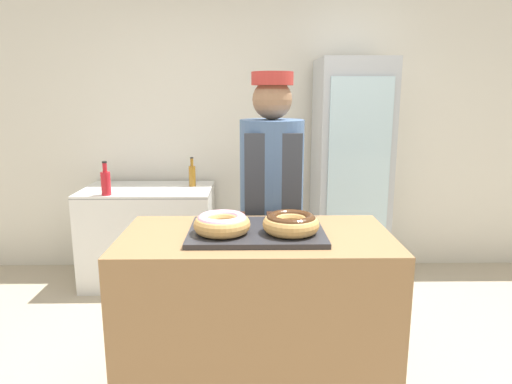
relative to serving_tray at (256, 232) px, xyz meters
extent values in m
cube|color=silver|center=(0.00, 2.13, 0.38)|extent=(8.00, 0.06, 2.70)
cube|color=#997047|center=(0.00, 0.00, -0.49)|extent=(1.27, 0.66, 0.96)
cube|color=#2D2D33|center=(0.00, 0.00, 0.00)|extent=(0.63, 0.45, 0.02)
torus|color=tan|center=(-0.16, -0.06, 0.05)|extent=(0.26, 0.26, 0.08)
torus|color=#EFADC6|center=(-0.16, -0.06, 0.07)|extent=(0.23, 0.23, 0.05)
torus|color=tan|center=(0.16, -0.06, 0.05)|extent=(0.26, 0.26, 0.08)
torus|color=#472814|center=(0.16, -0.06, 0.07)|extent=(0.23, 0.23, 0.05)
cube|color=black|center=(-0.10, 0.16, 0.03)|extent=(0.09, 0.09, 0.03)
cube|color=black|center=(0.10, 0.16, 0.03)|extent=(0.09, 0.09, 0.03)
cylinder|color=#4C4C51|center=(0.10, 0.58, -0.56)|extent=(0.27, 0.27, 0.83)
cylinder|color=#4C6B99|center=(0.10, 0.58, 0.17)|extent=(0.37, 0.37, 0.63)
cube|color=#383D47|center=(0.10, 0.41, -0.23)|extent=(0.32, 0.02, 1.31)
sphere|color=#936B4C|center=(0.10, 0.58, 0.60)|extent=(0.23, 0.23, 0.23)
cylinder|color=#B2332D|center=(0.10, 0.58, 0.72)|extent=(0.24, 0.24, 0.07)
cube|color=#ADB2B7|center=(0.81, 1.74, -0.03)|extent=(0.58, 0.61, 1.88)
cube|color=silver|center=(0.81, 1.43, 0.01)|extent=(0.48, 0.02, 1.51)
cube|color=white|center=(-0.90, 1.74, -0.56)|extent=(1.08, 0.66, 0.82)
cube|color=gray|center=(-0.90, 1.74, -0.17)|extent=(1.08, 0.66, 0.01)
cylinder|color=red|center=(-1.16, 1.47, -0.06)|extent=(0.07, 0.07, 0.18)
cylinder|color=red|center=(-1.16, 1.47, 0.07)|extent=(0.03, 0.03, 0.07)
cylinder|color=black|center=(-1.16, 1.47, 0.11)|extent=(0.04, 0.04, 0.01)
cylinder|color=#99661E|center=(-0.52, 1.82, -0.06)|extent=(0.06, 0.06, 0.17)
cylinder|color=#99661E|center=(-0.52, 1.82, 0.06)|extent=(0.03, 0.03, 0.07)
cylinder|color=black|center=(-0.52, 1.82, 0.10)|extent=(0.03, 0.03, 0.01)
camera|label=1|loc=(-0.03, -2.05, 0.63)|focal=32.00mm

